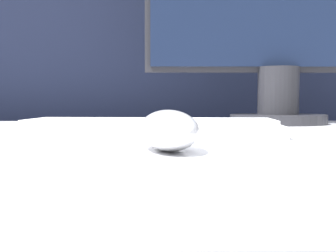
# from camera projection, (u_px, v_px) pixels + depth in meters

# --- Properties ---
(partition_panel) EXTENTS (5.00, 0.03, 1.23)m
(partition_panel) POSITION_uv_depth(u_px,v_px,m) (143.00, 159.00, 1.28)
(partition_panel) COLOR black
(partition_panel) RESTS_ON ground_plane
(computer_mouse_near) EXTENTS (0.08, 0.13, 0.04)m
(computer_mouse_near) POSITION_uv_depth(u_px,v_px,m) (169.00, 130.00, 0.48)
(computer_mouse_near) COLOR silver
(computer_mouse_near) RESTS_ON desk
(keyboard) EXTENTS (0.38, 0.16, 0.02)m
(keyboard) POSITION_uv_depth(u_px,v_px,m) (151.00, 127.00, 0.68)
(keyboard) COLOR white
(keyboard) RESTS_ON desk
(monitor) EXTENTS (0.57, 0.20, 0.50)m
(monitor) POSITION_uv_depth(u_px,v_px,m) (279.00, 2.00, 0.99)
(monitor) COLOR #28282D
(monitor) RESTS_ON desk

